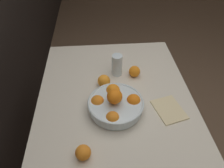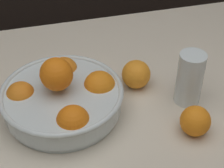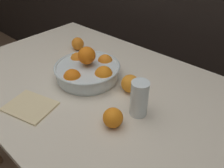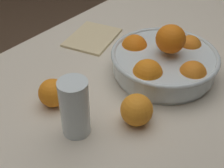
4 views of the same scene
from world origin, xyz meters
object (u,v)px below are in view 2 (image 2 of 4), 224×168
(fruit_bowl, at_px, (63,96))
(juice_glass, at_px, (189,80))
(orange_loose_front, at_px, (136,74))
(orange_loose_aside, at_px, (195,121))

(fruit_bowl, relative_size, juice_glass, 2.11)
(orange_loose_front, relative_size, orange_loose_aside, 1.07)
(fruit_bowl, bearing_deg, juice_glass, -7.03)
(fruit_bowl, height_order, orange_loose_aside, fruit_bowl)
(fruit_bowl, distance_m, juice_glass, 0.31)
(juice_glass, distance_m, orange_loose_front, 0.14)
(orange_loose_front, bearing_deg, orange_loose_aside, -68.27)
(juice_glass, xyz_separation_m, orange_loose_front, (-0.11, 0.09, -0.03))
(orange_loose_front, bearing_deg, fruit_bowl, -165.82)
(orange_loose_aside, bearing_deg, fruit_bowl, 152.32)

